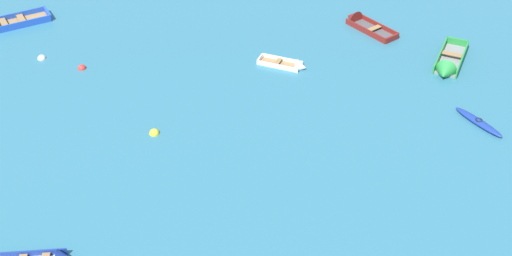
{
  "coord_description": "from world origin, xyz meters",
  "views": [
    {
      "loc": [
        0.45,
        -5.47,
        17.9
      ],
      "look_at": [
        0.0,
        18.13,
        0.15
      ],
      "focal_mm": 44.6,
      "sensor_mm": 36.0,
      "label": 1
    }
  ],
  "objects_px": {
    "rowboat_green_near_camera": "(447,66)",
    "mooring_buoy_between_boats_right": "(82,69)",
    "mooring_buoy_near_foreground": "(154,134)",
    "rowboat_blue_far_left": "(0,25)",
    "rowboat_maroon_outer_right": "(360,22)",
    "mooring_buoy_between_boats_left": "(42,59)",
    "kayak_deep_blue_midfield_left": "(478,122)",
    "rowboat_white_far_right": "(292,66)"
  },
  "relations": [
    {
      "from": "rowboat_green_near_camera",
      "to": "mooring_buoy_near_foreground",
      "type": "height_order",
      "value": "rowboat_green_near_camera"
    },
    {
      "from": "mooring_buoy_between_boats_left",
      "to": "mooring_buoy_between_boats_right",
      "type": "bearing_deg",
      "value": -21.88
    },
    {
      "from": "mooring_buoy_between_boats_right",
      "to": "rowboat_blue_far_left",
      "type": "bearing_deg",
      "value": 142.97
    },
    {
      "from": "rowboat_green_near_camera",
      "to": "mooring_buoy_between_boats_left",
      "type": "xyz_separation_m",
      "value": [
        -21.99,
        0.72,
        -0.21
      ]
    },
    {
      "from": "mooring_buoy_between_boats_left",
      "to": "rowboat_maroon_outer_right",
      "type": "bearing_deg",
      "value": 13.57
    },
    {
      "from": "rowboat_green_near_camera",
      "to": "kayak_deep_blue_midfield_left",
      "type": "bearing_deg",
      "value": -85.4
    },
    {
      "from": "mooring_buoy_between_boats_left",
      "to": "kayak_deep_blue_midfield_left",
      "type": "bearing_deg",
      "value": -14.05
    },
    {
      "from": "rowboat_white_far_right",
      "to": "kayak_deep_blue_midfield_left",
      "type": "distance_m",
      "value": 9.96
    },
    {
      "from": "rowboat_white_far_right",
      "to": "mooring_buoy_between_boats_left",
      "type": "xyz_separation_m",
      "value": [
        -13.74,
        0.66,
        -0.12
      ]
    },
    {
      "from": "rowboat_maroon_outer_right",
      "to": "mooring_buoy_near_foreground",
      "type": "xyz_separation_m",
      "value": [
        -10.71,
        -10.95,
        -0.16
      ]
    },
    {
      "from": "rowboat_green_near_camera",
      "to": "rowboat_maroon_outer_right",
      "type": "bearing_deg",
      "value": 129.13
    },
    {
      "from": "rowboat_maroon_outer_right",
      "to": "mooring_buoy_between_boats_left",
      "type": "distance_m",
      "value": 18.41
    },
    {
      "from": "rowboat_maroon_outer_right",
      "to": "rowboat_blue_far_left",
      "type": "bearing_deg",
      "value": -177.82
    },
    {
      "from": "rowboat_white_far_right",
      "to": "mooring_buoy_near_foreground",
      "type": "bearing_deg",
      "value": -137.7
    },
    {
      "from": "kayak_deep_blue_midfield_left",
      "to": "mooring_buoy_between_boats_right",
      "type": "xyz_separation_m",
      "value": [
        -19.93,
        4.62,
        -0.13
      ]
    },
    {
      "from": "rowboat_blue_far_left",
      "to": "mooring_buoy_between_boats_right",
      "type": "height_order",
      "value": "rowboat_blue_far_left"
    },
    {
      "from": "mooring_buoy_between_boats_right",
      "to": "kayak_deep_blue_midfield_left",
      "type": "bearing_deg",
      "value": -13.05
    },
    {
      "from": "rowboat_green_near_camera",
      "to": "rowboat_white_far_right",
      "type": "bearing_deg",
      "value": 179.63
    },
    {
      "from": "rowboat_white_far_right",
      "to": "rowboat_maroon_outer_right",
      "type": "bearing_deg",
      "value": 50.16
    },
    {
      "from": "rowboat_white_far_right",
      "to": "mooring_buoy_between_boats_right",
      "type": "height_order",
      "value": "rowboat_white_far_right"
    },
    {
      "from": "mooring_buoy_between_boats_right",
      "to": "mooring_buoy_between_boats_left",
      "type": "bearing_deg",
      "value": 158.12
    },
    {
      "from": "rowboat_green_near_camera",
      "to": "rowboat_blue_far_left",
      "type": "bearing_deg",
      "value": 170.6
    },
    {
      "from": "rowboat_white_far_right",
      "to": "mooring_buoy_between_boats_right",
      "type": "distance_m",
      "value": 11.29
    },
    {
      "from": "mooring_buoy_between_boats_left",
      "to": "mooring_buoy_near_foreground",
      "type": "height_order",
      "value": "mooring_buoy_near_foreground"
    },
    {
      "from": "rowboat_blue_far_left",
      "to": "mooring_buoy_between_boats_right",
      "type": "relative_size",
      "value": 9.32
    },
    {
      "from": "rowboat_green_near_camera",
      "to": "mooring_buoy_between_boats_right",
      "type": "bearing_deg",
      "value": -179.22
    },
    {
      "from": "rowboat_green_near_camera",
      "to": "mooring_buoy_between_boats_right",
      "type": "relative_size",
      "value": 9.35
    },
    {
      "from": "mooring_buoy_near_foreground",
      "to": "rowboat_blue_far_left",
      "type": "bearing_deg",
      "value": 136.5
    },
    {
      "from": "rowboat_white_far_right",
      "to": "kayak_deep_blue_midfield_left",
      "type": "relative_size",
      "value": 1.08
    },
    {
      "from": "mooring_buoy_between_boats_left",
      "to": "rowboat_green_near_camera",
      "type": "bearing_deg",
      "value": -1.87
    },
    {
      "from": "kayak_deep_blue_midfield_left",
      "to": "mooring_buoy_near_foreground",
      "type": "distance_m",
      "value": 15.24
    },
    {
      "from": "rowboat_white_far_right",
      "to": "mooring_buoy_between_boats_left",
      "type": "bearing_deg",
      "value": 177.23
    },
    {
      "from": "rowboat_maroon_outer_right",
      "to": "kayak_deep_blue_midfield_left",
      "type": "relative_size",
      "value": 1.36
    },
    {
      "from": "rowboat_blue_far_left",
      "to": "mooring_buoy_between_boats_left",
      "type": "distance_m",
      "value": 4.95
    },
    {
      "from": "rowboat_maroon_outer_right",
      "to": "mooring_buoy_between_boats_left",
      "type": "xyz_separation_m",
      "value": [
        -17.89,
        -4.32,
        -0.16
      ]
    },
    {
      "from": "rowboat_white_far_right",
      "to": "rowboat_green_near_camera",
      "type": "distance_m",
      "value": 8.26
    },
    {
      "from": "mooring_buoy_between_boats_right",
      "to": "mooring_buoy_near_foreground",
      "type": "xyz_separation_m",
      "value": [
        4.73,
        -5.65,
        0.0
      ]
    },
    {
      "from": "rowboat_white_far_right",
      "to": "mooring_buoy_between_boats_left",
      "type": "relative_size",
      "value": 6.22
    },
    {
      "from": "mooring_buoy_near_foreground",
      "to": "kayak_deep_blue_midfield_left",
      "type": "bearing_deg",
      "value": 3.87
    },
    {
      "from": "rowboat_maroon_outer_right",
      "to": "mooring_buoy_near_foreground",
      "type": "relative_size",
      "value": 7.33
    },
    {
      "from": "rowboat_white_far_right",
      "to": "mooring_buoy_near_foreground",
      "type": "height_order",
      "value": "rowboat_white_far_right"
    },
    {
      "from": "rowboat_blue_far_left",
      "to": "kayak_deep_blue_midfield_left",
      "type": "xyz_separation_m",
      "value": [
        25.88,
        -9.11,
        -0.06
      ]
    }
  ]
}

